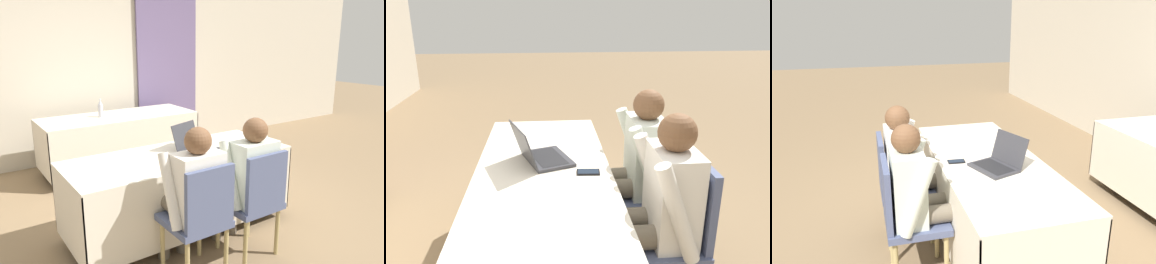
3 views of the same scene
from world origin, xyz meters
The scene contains 9 objects.
ground_plane centered at (0.00, 0.00, 0.00)m, with size 24.00×24.00×0.00m, color #846B4C.
conference_table_near centered at (0.00, 0.00, 0.58)m, with size 2.08×0.81×0.76m.
laptop centered at (0.18, 0.01, 0.80)m, with size 0.43×0.42×0.25m.
cell_phone centered at (-0.02, -0.26, 0.76)m, with size 0.08×0.14×0.01m.
paper_beside_laptop centered at (-0.57, -0.17, 0.76)m, with size 0.30×0.35×0.00m.
chair_near_left centered at (-0.27, -0.71, 0.52)m, with size 0.44×0.44×0.92m.
chair_near_right centered at (0.27, -0.71, 0.52)m, with size 0.44×0.44×0.92m.
person_checkered_shirt centered at (-0.27, -0.61, 0.68)m, with size 0.50×0.52×1.18m.
person_white_shirt centered at (0.27, -0.61, 0.68)m, with size 0.50×0.52×1.18m.
Camera 3 is at (2.66, -0.94, 1.87)m, focal length 35.00 mm.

